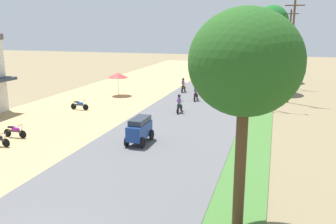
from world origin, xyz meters
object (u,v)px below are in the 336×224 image
Objects in this scene: utility_pole_far at (291,51)px; car_van_blue at (140,129)px; utility_pole_near at (288,48)px; motorbike_ahead_second at (196,93)px; median_tree_second at (267,36)px; vendor_umbrella at (118,75)px; median_tree_third at (272,22)px; streetlamp_near at (264,56)px; streetlamp_mid at (268,50)px; parked_motorbike_second at (15,131)px; motorbike_foreground_rider at (179,104)px; parked_motorbike_third at (80,105)px; car_sedan_red at (230,87)px; median_tree_nearest at (245,64)px; motorbike_ahead_third at (183,85)px.

car_van_blue is (-9.56, -16.59, -4.15)m from utility_pole_far.
utility_pole_near reaches higher than motorbike_ahead_second.
utility_pole_near is (2.59, 3.49, -1.47)m from median_tree_second.
utility_pole_near is at bearing 69.74° from car_van_blue.
vendor_umbrella is 23.84m from median_tree_third.
median_tree_third is at bearing 110.29° from utility_pole_near.
car_van_blue is 14.58m from motorbike_ahead_second.
streetlamp_near reaches higher than streetlamp_mid.
motorbike_foreground_rider is at bearing 49.16° from parked_motorbike_second.
car_sedan_red is (12.09, 12.70, 0.19)m from parked_motorbike_third.
utility_pole_far reaches higher than parked_motorbike_third.
median_tree_third is 1.04× the size of utility_pole_far.
median_tree_second is 7.09m from car_sedan_red.
vendor_umbrella is 1.40× the size of motorbike_ahead_second.
parked_motorbike_second is 0.21× the size of streetlamp_near.
car_van_blue is at bearing -118.19° from streetlamp_near.
median_tree_nearest reaches higher than parked_motorbike_third.
vendor_umbrella is (0.45, 7.47, 1.75)m from parked_motorbike_third.
utility_pole_near is (18.30, 18.46, 4.38)m from parked_motorbike_third.
streetlamp_mid is 0.81× the size of utility_pole_far.
streetlamp_mid is (-0.03, 33.28, -1.53)m from median_tree_nearest.
median_tree_nearest is at bearing -23.41° from parked_motorbike_second.
motorbike_ahead_third is at bearing 119.19° from motorbike_ahead_second.
utility_pole_near reaches higher than car_van_blue.
utility_pole_near is (18.18, 27.20, 4.38)m from parked_motorbike_second.
median_tree_nearest reaches higher than car_van_blue.
parked_motorbike_second is at bearing -119.95° from motorbike_ahead_second.
median_tree_third is at bearing 89.79° from median_tree_nearest.
parked_motorbike_second is at bearing -108.36° from motorbike_ahead_third.
median_tree_second reaches higher than car_sedan_red.
motorbike_ahead_second is 4.99m from motorbike_ahead_third.
parked_motorbike_second is 37.66m from median_tree_third.
median_tree_nearest is 0.82× the size of utility_pole_far.
car_sedan_red reaches higher than parked_motorbike_third.
median_tree_nearest is 30.55m from median_tree_second.
median_tree_third is 1.28× the size of streetlamp_mid.
motorbike_ahead_second is (8.82, -0.34, -1.45)m from vendor_umbrella.
motorbike_ahead_second is (0.25, 5.58, 0.00)m from motorbike_foreground_rider.
median_tree_nearest is at bearing -94.02° from utility_pole_near.
utility_pole_far is 5.53× the size of motorbike_ahead_second.
median_tree_nearest is at bearing -73.71° from motorbike_ahead_second.
parked_motorbike_second is 1.00× the size of motorbike_ahead_third.
streetlamp_near is (-0.18, -18.68, -3.23)m from median_tree_third.
motorbike_ahead_second is at bearing 87.42° from motorbike_foreground_rider.
utility_pole_far is at bearing -81.67° from median_tree_third.
median_tree_second is at bearing 21.45° from motorbike_ahead_third.
vendor_umbrella is 0.31× the size of streetlamp_mid.
streetlamp_near is 0.88× the size of utility_pole_near.
car_van_blue is at bearing -40.38° from parked_motorbike_third.
median_tree_second is 6.48m from utility_pole_far.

